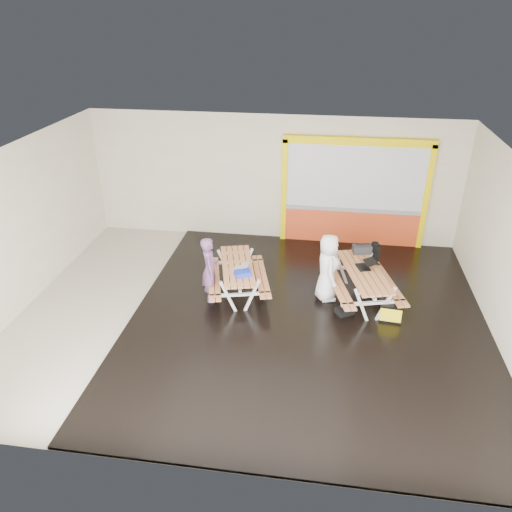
% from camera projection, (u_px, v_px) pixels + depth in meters
% --- Properties ---
extents(room, '(10.02, 8.02, 3.52)m').
position_uv_depth(room, '(249.00, 244.00, 9.89)').
color(room, beige).
rests_on(room, ground).
extents(deck, '(7.50, 7.98, 0.05)m').
position_uv_depth(deck, '(308.00, 320.00, 10.53)').
color(deck, black).
rests_on(deck, room).
extents(kiosk, '(3.88, 0.16, 3.00)m').
position_uv_depth(kiosk, '(354.00, 195.00, 13.19)').
color(kiosk, '#DF491F').
rests_on(kiosk, room).
extents(picnic_table_left, '(1.77, 2.22, 0.78)m').
position_uv_depth(picnic_table_left, '(238.00, 272.00, 11.19)').
color(picnic_table_left, tan).
rests_on(picnic_table_left, deck).
extents(picnic_table_right, '(1.86, 2.33, 0.82)m').
position_uv_depth(picnic_table_right, '(363.00, 278.00, 10.90)').
color(picnic_table_right, tan).
rests_on(picnic_table_right, deck).
extents(person_left, '(0.48, 0.62, 1.52)m').
position_uv_depth(person_left, '(210.00, 269.00, 10.85)').
color(person_left, '#6A426A').
rests_on(person_left, deck).
extents(person_right, '(0.65, 0.85, 1.56)m').
position_uv_depth(person_right, '(328.00, 267.00, 10.86)').
color(person_right, white).
rests_on(person_right, deck).
extents(laptop_left, '(0.36, 0.33, 0.14)m').
position_uv_depth(laptop_left, '(241.00, 267.00, 10.91)').
color(laptop_left, silver).
rests_on(laptop_left, picnic_table_left).
extents(laptop_right, '(0.49, 0.46, 0.17)m').
position_uv_depth(laptop_right, '(366.00, 265.00, 10.91)').
color(laptop_right, black).
rests_on(laptop_right, picnic_table_right).
extents(blue_pouch, '(0.41, 0.36, 0.10)m').
position_uv_depth(blue_pouch, '(243.00, 273.00, 10.67)').
color(blue_pouch, '#1B2DC0').
rests_on(blue_pouch, picnic_table_left).
extents(toolbox, '(0.46, 0.29, 0.25)m').
position_uv_depth(toolbox, '(362.00, 249.00, 11.52)').
color(toolbox, black).
rests_on(toolbox, picnic_table_right).
extents(backpack, '(0.27, 0.18, 0.45)m').
position_uv_depth(backpack, '(374.00, 251.00, 11.77)').
color(backpack, black).
rests_on(backpack, picnic_table_right).
extents(dark_case, '(0.45, 0.42, 0.14)m').
position_uv_depth(dark_case, '(345.00, 311.00, 10.66)').
color(dark_case, black).
rests_on(dark_case, deck).
extents(fluke_bag, '(0.48, 0.34, 0.39)m').
position_uv_depth(fluke_bag, '(391.00, 312.00, 10.39)').
color(fluke_bag, black).
rests_on(fluke_bag, deck).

